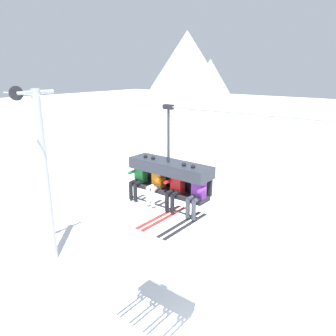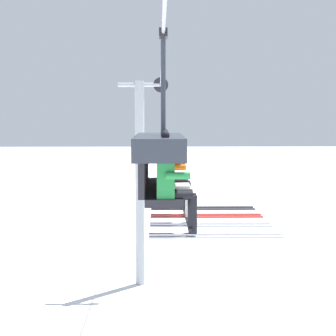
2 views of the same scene
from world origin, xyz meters
TOP-DOWN VIEW (x-y plane):
  - mountain_peak_west at (-39.46, 53.69)m, footprint 22.13×22.13m
  - mountain_peak_central at (-25.32, 40.37)m, footprint 12.63×12.63m
  - lift_tower_near at (-8.76, -0.02)m, footprint 0.36×1.88m
  - lift_cable at (1.02, -0.80)m, footprint 21.55×0.05m
  - chairlift_chair at (-1.23, -0.73)m, footprint 2.38×0.74m
  - skier_green at (-2.21, -0.94)m, footprint 0.48×1.70m
  - skier_orange at (-1.56, -0.94)m, footprint 0.48×1.70m
  - skier_red at (-0.90, -0.94)m, footprint 0.48×1.70m
  - skier_purple at (-0.26, -0.94)m, footprint 0.48×1.70m

SIDE VIEW (x-z plane):
  - lift_tower_near at x=-8.76m, z-range 0.17..8.10m
  - mountain_peak_central at x=-25.32m, z-range 0.00..10.08m
  - skier_green at x=-2.21m, z-range 4.99..6.32m
  - skier_orange at x=-1.56m, z-range 4.99..6.32m
  - skier_red at x=-0.90m, z-range 4.99..6.32m
  - skier_purple at x=-0.26m, z-range 4.99..6.32m
  - chairlift_chair at x=-1.23m, z-range 4.61..7.26m
  - lift_cable at x=1.02m, z-range 7.63..7.68m
  - mountain_peak_west at x=-39.46m, z-range 0.00..16.42m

